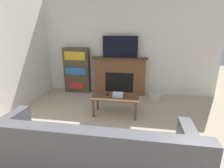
# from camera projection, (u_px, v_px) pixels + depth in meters

# --- Properties ---
(wall_back) EXTENTS (5.42, 0.06, 2.70)m
(wall_back) POSITION_uv_depth(u_px,v_px,m) (120.00, 47.00, 5.02)
(wall_back) COLOR silver
(wall_back) RESTS_ON ground_plane
(fireplace) EXTENTS (1.57, 0.28, 1.08)m
(fireplace) POSITION_uv_depth(u_px,v_px,m) (120.00, 76.00, 5.11)
(fireplace) COLOR brown
(fireplace) RESTS_ON ground_plane
(tv) EXTENTS (0.98, 0.03, 0.59)m
(tv) POSITION_uv_depth(u_px,v_px,m) (120.00, 47.00, 4.85)
(tv) COLOR black
(tv) RESTS_ON fireplace
(couch) EXTENTS (2.54, 0.94, 0.88)m
(couch) POSITION_uv_depth(u_px,v_px,m) (89.00, 157.00, 2.17)
(couch) COLOR #4C4C51
(couch) RESTS_ON ground_plane
(coffee_table) EXTENTS (1.02, 0.50, 0.43)m
(coffee_table) POSITION_uv_depth(u_px,v_px,m) (115.00, 99.00, 3.82)
(coffee_table) COLOR brown
(coffee_table) RESTS_ON ground_plane
(tissue_box) EXTENTS (0.22, 0.12, 0.10)m
(tissue_box) POSITION_uv_depth(u_px,v_px,m) (118.00, 95.00, 3.77)
(tissue_box) COLOR silver
(tissue_box) RESTS_ON coffee_table
(remote_control) EXTENTS (0.04, 0.15, 0.02)m
(remote_control) POSITION_uv_depth(u_px,v_px,m) (108.00, 94.00, 3.92)
(remote_control) COLOR black
(remote_control) RESTS_ON coffee_table
(bookshelf) EXTENTS (0.76, 0.29, 1.34)m
(bookshelf) POSITION_uv_depth(u_px,v_px,m) (77.00, 70.00, 5.26)
(bookshelf) COLOR #4C3D2D
(bookshelf) RESTS_ON ground_plane
(storage_basket) EXTENTS (0.35, 0.35, 0.19)m
(storage_basket) POSITION_uv_depth(u_px,v_px,m) (155.00, 97.00, 4.70)
(storage_basket) COLOR #BCB29E
(storage_basket) RESTS_ON ground_plane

